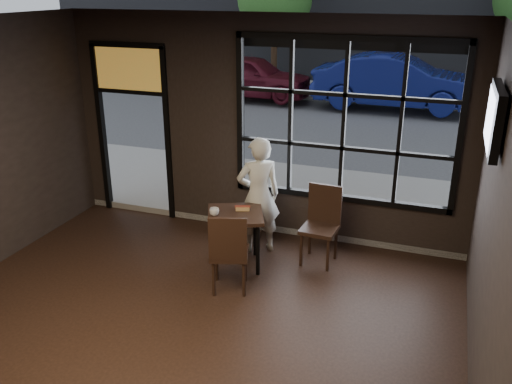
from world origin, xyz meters
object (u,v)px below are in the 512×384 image
at_px(man, 259,195).
at_px(navy_car, 396,82).
at_px(cafe_table, 236,239).
at_px(chair_near, 230,250).

height_order(man, navy_car, navy_car).
height_order(cafe_table, navy_car, navy_car).
relative_size(chair_near, man, 0.63).
xyz_separation_m(man, navy_car, (0.82, 9.70, 0.05)).
relative_size(cafe_table, chair_near, 0.73).
distance_m(man, navy_car, 9.73).
relative_size(man, navy_car, 0.35).
bearing_deg(navy_car, man, 176.23).
bearing_deg(chair_near, navy_car, -111.81).
relative_size(chair_near, navy_car, 0.22).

